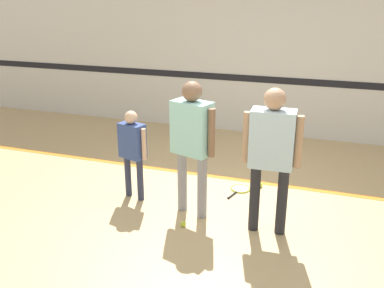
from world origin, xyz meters
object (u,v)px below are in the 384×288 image
at_px(person_instructor, 192,135).
at_px(tennis_ball_by_spare_racket, 260,185).
at_px(person_student_left, 132,145).
at_px(tennis_ball_near_instructor, 183,224).
at_px(racket_spare_on_floor, 240,189).
at_px(person_student_right, 272,146).
at_px(tennis_ball_stray_left, 181,206).

relative_size(person_instructor, tennis_ball_by_spare_racket, 24.37).
bearing_deg(tennis_ball_by_spare_racket, person_student_left, -150.98).
bearing_deg(tennis_ball_near_instructor, racket_spare_on_floor, 70.77).
bearing_deg(person_instructor, racket_spare_on_floor, 81.07).
bearing_deg(tennis_ball_by_spare_racket, person_student_right, -76.33).
distance_m(person_student_right, tennis_ball_near_instructor, 1.35).
bearing_deg(racket_spare_on_floor, person_student_left, -47.71).
xyz_separation_m(person_student_left, tennis_ball_stray_left, (0.67, -0.10, -0.69)).
height_order(person_instructor, tennis_ball_near_instructor, person_instructor).
xyz_separation_m(person_instructor, person_student_right, (0.92, -0.12, 0.01)).
relative_size(racket_spare_on_floor, tennis_ball_stray_left, 7.63).
height_order(person_student_left, tennis_ball_stray_left, person_student_left).
relative_size(racket_spare_on_floor, tennis_ball_by_spare_racket, 7.63).
bearing_deg(person_instructor, tennis_ball_near_instructor, -70.68).
relative_size(person_student_left, tennis_ball_by_spare_racket, 17.61).
bearing_deg(person_instructor, tennis_ball_stray_left, -179.02).
bearing_deg(person_student_left, racket_spare_on_floor, 44.38).
bearing_deg(person_student_right, tennis_ball_near_instructor, 10.83).
height_order(person_instructor, racket_spare_on_floor, person_instructor).
xyz_separation_m(person_student_left, racket_spare_on_floor, (1.24, 0.65, -0.71)).
height_order(person_instructor, tennis_ball_stray_left, person_instructor).
relative_size(person_student_right, tennis_ball_by_spare_racket, 24.60).
height_order(person_instructor, person_student_left, person_instructor).
xyz_separation_m(tennis_ball_by_spare_racket, tennis_ball_stray_left, (-0.82, -0.93, 0.00)).
bearing_deg(tennis_ball_by_spare_racket, tennis_ball_near_instructor, -116.09).
bearing_deg(tennis_ball_near_instructor, tennis_ball_by_spare_racket, 63.91).
bearing_deg(person_student_right, racket_spare_on_floor, -63.58).
distance_m(person_student_left, tennis_ball_by_spare_racket, 1.83).
xyz_separation_m(racket_spare_on_floor, tennis_ball_near_instructor, (-0.40, -1.14, 0.02)).
bearing_deg(person_instructor, tennis_ball_by_spare_racket, 74.17).
distance_m(racket_spare_on_floor, tennis_ball_by_spare_racket, 0.30).
height_order(racket_spare_on_floor, tennis_ball_near_instructor, tennis_ball_near_instructor).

